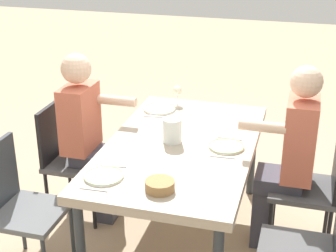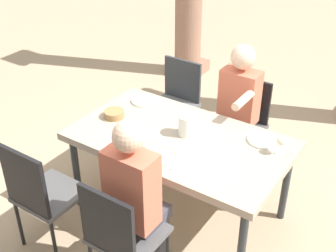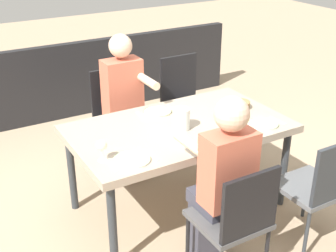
# 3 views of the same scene
# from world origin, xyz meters

# --- Properties ---
(ground_plane) EXTENTS (16.00, 16.00, 0.00)m
(ground_plane) POSITION_xyz_m (0.00, 0.00, 0.00)
(ground_plane) COLOR tan
(dining_table) EXTENTS (1.71, 0.98, 0.76)m
(dining_table) POSITION_xyz_m (0.00, 0.00, 0.69)
(dining_table) COLOR tan
(dining_table) RESTS_ON ground
(chair_west_north) EXTENTS (0.44, 0.44, 0.90)m
(chair_west_north) POSITION_xyz_m (-0.62, 0.91, 0.51)
(chair_west_north) COLOR #5B5E61
(chair_west_north) RESTS_ON ground
(chair_west_south) EXTENTS (0.44, 0.44, 0.97)m
(chair_west_south) POSITION_xyz_m (-0.62, -0.92, 0.55)
(chair_west_south) COLOR #4F4F50
(chair_west_south) RESTS_ON ground
(chair_mid_north) EXTENTS (0.44, 0.44, 0.89)m
(chair_mid_north) POSITION_xyz_m (0.13, 0.91, 0.51)
(chair_mid_north) COLOR #4F4F50
(chair_mid_north) RESTS_ON ground
(chair_mid_south) EXTENTS (0.44, 0.44, 0.95)m
(chair_mid_south) POSITION_xyz_m (0.13, -0.92, 0.55)
(chair_mid_south) COLOR #4F4F50
(chair_mid_south) RESTS_ON ground
(diner_woman_green) EXTENTS (0.35, 0.50, 1.29)m
(diner_woman_green) POSITION_xyz_m (0.13, 0.74, 0.70)
(diner_woman_green) COLOR #3F3F4C
(diner_woman_green) RESTS_ON ground
(diner_man_white) EXTENTS (0.35, 0.49, 1.33)m
(diner_man_white) POSITION_xyz_m (0.12, -0.72, 0.71)
(diner_man_white) COLOR #3F3F4C
(diner_man_white) RESTS_ON ground
(plate_0) EXTENTS (0.24, 0.24, 0.02)m
(plate_0) POSITION_xyz_m (-0.58, 0.32, 0.76)
(plate_0) COLOR white
(plate_0) RESTS_ON dining_table
(fork_0) EXTENTS (0.02, 0.17, 0.01)m
(fork_0) POSITION_xyz_m (-0.73, 0.32, 0.76)
(fork_0) COLOR silver
(fork_0) RESTS_ON dining_table
(spoon_0) EXTENTS (0.03, 0.17, 0.01)m
(spoon_0) POSITION_xyz_m (-0.43, 0.32, 0.76)
(spoon_0) COLOR silver
(spoon_0) RESTS_ON dining_table
(plate_1) EXTENTS (0.24, 0.24, 0.02)m
(plate_1) POSITION_xyz_m (0.03, -0.31, 0.76)
(plate_1) COLOR silver
(plate_1) RESTS_ON dining_table
(fork_1) EXTENTS (0.02, 0.17, 0.01)m
(fork_1) POSITION_xyz_m (-0.12, -0.31, 0.76)
(fork_1) COLOR silver
(fork_1) RESTS_ON dining_table
(spoon_1) EXTENTS (0.03, 0.17, 0.01)m
(spoon_1) POSITION_xyz_m (0.18, -0.31, 0.76)
(spoon_1) COLOR silver
(spoon_1) RESTS_ON dining_table
(plate_2) EXTENTS (0.26, 0.26, 0.02)m
(plate_2) POSITION_xyz_m (0.57, 0.32, 0.76)
(plate_2) COLOR white
(plate_2) RESTS_ON dining_table
(wine_glass_2) EXTENTS (0.08, 0.08, 0.15)m
(wine_glass_2) POSITION_xyz_m (0.74, 0.22, 0.87)
(wine_glass_2) COLOR white
(wine_glass_2) RESTS_ON dining_table
(fork_2) EXTENTS (0.03, 0.17, 0.01)m
(fork_2) POSITION_xyz_m (0.42, 0.32, 0.76)
(fork_2) COLOR silver
(fork_2) RESTS_ON dining_table
(spoon_2) EXTENTS (0.02, 0.17, 0.01)m
(spoon_2) POSITION_xyz_m (0.72, 0.32, 0.76)
(spoon_2) COLOR silver
(spoon_2) RESTS_ON dining_table
(water_pitcher) EXTENTS (0.13, 0.13, 0.17)m
(water_pitcher) POSITION_xyz_m (0.02, 0.06, 0.83)
(water_pitcher) COLOR white
(water_pitcher) RESTS_ON dining_table
(bread_basket) EXTENTS (0.17, 0.17, 0.06)m
(bread_basket) POSITION_xyz_m (-0.63, -0.04, 0.79)
(bread_basket) COLOR #9E7547
(bread_basket) RESTS_ON dining_table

